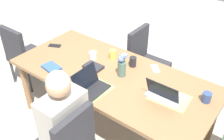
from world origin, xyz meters
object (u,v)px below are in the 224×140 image
object	(u,v)px
coffee_mug_near_left	(93,55)
person_far_left_mid	(65,133)
coffee_mug_centre_left	(133,62)
phone_silver	(155,68)
book_red_cover	(51,67)
coffee_mug_near_right	(207,97)
flower_vase	(122,64)
phone_black	(55,46)
laptop_far_left_mid	(90,86)
chair_head_right_right_near	(23,53)
book_blue_cover	(93,67)
chair_near_left_far	(145,59)
laptop_head_left_left_near	(164,94)
coffee_mug_centre_right	(113,54)
dining_table	(112,79)

from	to	relation	value
coffee_mug_near_left	person_far_left_mid	bearing A→B (deg)	114.96
coffee_mug_centre_left	phone_silver	world-z (taller)	coffee_mug_centre_left
person_far_left_mid	book_red_cover	xyz separation A→B (m)	(0.62, -0.43, 0.22)
person_far_left_mid	coffee_mug_near_right	world-z (taller)	person_far_left_mid
flower_vase	phone_black	size ratio (longest dim) A/B	1.81
laptop_far_left_mid	book_red_cover	world-z (taller)	laptop_far_left_mid
coffee_mug_centre_left	book_red_cover	size ratio (longest dim) A/B	0.55
chair_head_right_right_near	flower_vase	xyz separation A→B (m)	(-1.54, -0.13, 0.38)
coffee_mug_near_right	book_blue_cover	size ratio (longest dim) A/B	0.47
chair_near_left_far	coffee_mug_centre_left	xyz separation A→B (m)	(-0.15, 0.53, 0.29)
flower_vase	laptop_head_left_left_near	distance (m)	0.53
person_far_left_mid	laptop_far_left_mid	distance (m)	0.48
coffee_mug_centre_right	book_red_cover	bearing A→B (deg)	54.75
coffee_mug_centre_left	phone_black	distance (m)	1.03
dining_table	phone_black	bearing A→B (deg)	-2.71
chair_near_left_far	coffee_mug_centre_left	world-z (taller)	chair_near_left_far
chair_head_right_right_near	book_red_cover	xyz separation A→B (m)	(-0.87, 0.23, 0.25)
book_red_cover	phone_black	world-z (taller)	book_red_cover
chair_head_right_right_near	coffee_mug_centre_right	xyz separation A→B (m)	(-1.26, -0.34, 0.29)
laptop_head_left_left_near	coffee_mug_near_right	world-z (taller)	laptop_head_left_left_near
coffee_mug_centre_left	coffee_mug_centre_right	world-z (taller)	coffee_mug_centre_left
laptop_far_left_mid	laptop_head_left_left_near	distance (m)	0.70
laptop_far_left_mid	coffee_mug_near_left	world-z (taller)	laptop_far_left_mid
coffee_mug_near_right	coffee_mug_centre_left	distance (m)	0.85
flower_vase	coffee_mug_centre_left	bearing A→B (deg)	-87.94
person_far_left_mid	coffee_mug_centre_right	world-z (taller)	person_far_left_mid
dining_table	phone_silver	bearing A→B (deg)	-130.82
chair_head_right_right_near	coffee_mug_near_left	xyz separation A→B (m)	(-1.09, -0.19, 0.28)
coffee_mug_centre_right	phone_black	xyz separation A→B (m)	(0.74, 0.21, -0.05)
person_far_left_mid	book_blue_cover	world-z (taller)	person_far_left_mid
chair_head_right_right_near	coffee_mug_centre_left	distance (m)	1.60
laptop_head_left_left_near	book_red_cover	size ratio (longest dim) A/B	1.60
flower_vase	laptop_far_left_mid	world-z (taller)	flower_vase
coffee_mug_centre_left	phone_black	size ratio (longest dim) A/B	0.73
dining_table	book_red_cover	xyz separation A→B (m)	(0.58, 0.31, 0.08)
person_far_left_mid	coffee_mug_centre_left	size ratio (longest dim) A/B	10.88
coffee_mug_centre_right	laptop_head_left_left_near	bearing A→B (deg)	161.95
laptop_head_left_left_near	phone_black	bearing A→B (deg)	-1.87
coffee_mug_centre_right	person_far_left_mid	bearing A→B (deg)	102.74
laptop_far_left_mid	phone_black	world-z (taller)	laptop_far_left_mid
flower_vase	laptop_head_left_left_near	size ratio (longest dim) A/B	0.85
book_red_cover	book_blue_cover	bearing A→B (deg)	-132.97
laptop_head_left_left_near	coffee_mug_near_left	world-z (taller)	laptop_head_left_left_near
chair_head_right_right_near	coffee_mug_centre_left	size ratio (longest dim) A/B	8.19
chair_near_left_far	book_red_cover	size ratio (longest dim) A/B	4.50
flower_vase	book_blue_cover	bearing A→B (deg)	12.99
person_far_left_mid	coffee_mug_centre_left	world-z (taller)	person_far_left_mid
laptop_far_left_mid	person_far_left_mid	bearing A→B (deg)	97.07
chair_near_left_far	book_blue_cover	size ratio (longest dim) A/B	4.50
person_far_left_mid	chair_near_left_far	world-z (taller)	person_far_left_mid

